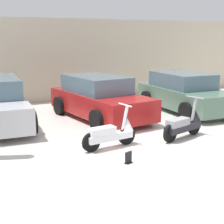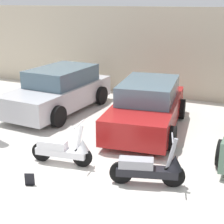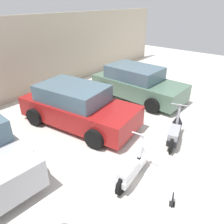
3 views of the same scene
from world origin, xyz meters
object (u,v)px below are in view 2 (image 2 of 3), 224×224
Objects in this scene: scooter_front_right at (150,168)px; placard_near_left_scooter at (30,180)px; scooter_front_left at (64,149)px; car_rear_left at (59,90)px; car_rear_center at (147,107)px.

scooter_front_right reaches higher than placard_near_left_scooter.
car_rear_left reaches higher than scooter_front_left.
scooter_front_right is (2.11, -0.10, 0.01)m from scooter_front_left.
scooter_front_right is 5.76× the size of placard_near_left_scooter.
car_rear_center reaches higher than scooter_front_right.
scooter_front_left is 2.11m from scooter_front_right.
scooter_front_left is at bearing 160.64° from scooter_front_right.
car_rear_left is (-2.32, 3.46, 0.32)m from scooter_front_left.
car_rear_left reaches higher than placard_near_left_scooter.
car_rear_left is at bearing 115.47° from placard_near_left_scooter.
car_rear_center is at bearing 64.36° from scooter_front_left.
car_rear_center is (-1.13, 3.10, 0.28)m from scooter_front_right.
car_rear_center reaches higher than placard_near_left_scooter.
car_rear_center reaches higher than scooter_front_left.
placard_near_left_scooter is at bearing -22.98° from car_rear_center.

